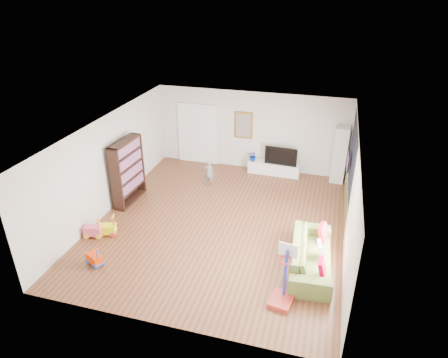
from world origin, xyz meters
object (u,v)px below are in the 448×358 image
(bookshelf, at_px, (128,172))
(sofa, at_px, (311,255))
(media_console, at_px, (274,168))
(basketball_hoop, at_px, (283,277))

(bookshelf, xyz_separation_m, sofa, (5.45, -1.67, -0.62))
(media_console, distance_m, sofa, 4.93)
(media_console, bearing_deg, sofa, -69.17)
(media_console, xyz_separation_m, basketball_hoop, (1.15, -5.98, 0.47))
(bookshelf, distance_m, sofa, 5.73)
(sofa, relative_size, basketball_hoop, 1.72)
(bookshelf, bearing_deg, basketball_hoop, -27.94)
(media_console, height_order, bookshelf, bookshelf)
(sofa, bearing_deg, bookshelf, 69.45)
(bookshelf, height_order, sofa, bookshelf)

